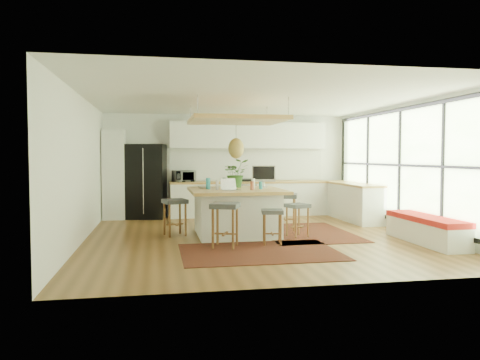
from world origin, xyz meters
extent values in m
plane|color=brown|center=(0.00, 0.00, 0.00)|extent=(7.00, 7.00, 0.00)
plane|color=white|center=(0.00, 0.00, 2.70)|extent=(7.00, 7.00, 0.00)
plane|color=white|center=(0.00, 3.50, 1.35)|extent=(6.50, 0.00, 6.50)
plane|color=white|center=(0.00, -3.50, 1.35)|extent=(6.50, 0.00, 6.50)
plane|color=white|center=(-3.25, 0.00, 1.35)|extent=(0.00, 7.00, 7.00)
plane|color=white|center=(3.25, 0.00, 1.35)|extent=(0.00, 7.00, 7.00)
cube|color=white|center=(-2.95, 3.18, 1.12)|extent=(0.55, 0.60, 2.25)
cube|color=white|center=(0.55, 3.18, 0.44)|extent=(4.20, 0.60, 0.88)
cube|color=#AC7F3D|center=(0.55, 3.18, 0.90)|extent=(4.24, 0.64, 0.05)
cube|color=white|center=(0.55, 3.48, 1.35)|extent=(4.20, 0.02, 0.80)
cube|color=white|center=(0.55, 3.32, 2.15)|extent=(4.20, 0.34, 0.70)
cube|color=white|center=(2.93, 2.00, 0.44)|extent=(0.60, 2.50, 0.88)
cube|color=#AC7F3D|center=(2.93, 2.00, 0.90)|extent=(0.64, 2.54, 0.05)
cube|color=black|center=(-0.22, -1.44, 0.01)|extent=(2.60, 1.80, 0.01)
cube|color=black|center=(1.14, 0.27, 0.01)|extent=(1.80, 2.60, 0.01)
imported|color=#A5A5AA|center=(-1.20, 3.18, 1.11)|extent=(0.60, 0.45, 0.36)
imported|color=#1E4C19|center=(-0.23, 0.78, 1.16)|extent=(0.56, 0.62, 0.47)
imported|color=silver|center=(-0.97, 0.67, 0.96)|extent=(0.25, 0.25, 0.06)
cylinder|color=teal|center=(-0.87, 0.39, 1.03)|extent=(0.07, 0.07, 0.19)
cylinder|color=white|center=(-0.72, 0.14, 1.03)|extent=(0.07, 0.07, 0.19)
cylinder|color=#994B33|center=(-0.07, -0.01, 1.03)|extent=(0.07, 0.07, 0.19)
cylinder|color=silver|center=(0.03, 0.34, 1.03)|extent=(0.07, 0.07, 0.19)
cylinder|color=#416D53|center=(-0.52, 0.54, 1.03)|extent=(0.07, 0.07, 0.19)
cylinder|color=teal|center=(0.18, 0.19, 1.03)|extent=(0.07, 0.07, 0.19)
camera|label=1|loc=(-1.90, -8.78, 1.59)|focal=34.35mm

